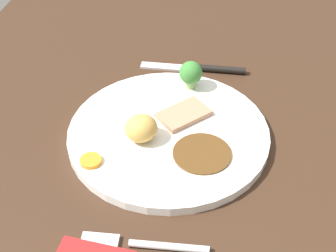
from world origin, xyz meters
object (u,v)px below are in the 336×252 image
Objects in this scene: meat_slice_main at (184,114)px; fork at (140,244)px; dinner_plate at (168,135)px; knife at (202,69)px; carrot_coin_front at (91,161)px; broccoli_floret at (191,73)px; roast_potato_left at (141,128)px.

meat_slice_main is 0.50× the size of fork.
dinner_plate is 18.68cm from knife.
carrot_coin_front reaches higher than knife.
fork is (-11.10, -9.39, -1.30)cm from carrot_coin_front.
broccoli_floret is at bearing -8.04° from dinner_plate.
meat_slice_main reaches higher than fork.
knife is at bearing -98.32° from fork.
broccoli_floret reaches higher than roast_potato_left.
dinner_plate is at bearing -93.84° from fork.
dinner_plate is at bearing 171.96° from broccoli_floret.
roast_potato_left reaches higher than fork.
broccoli_floret is at bearing -20.26° from roast_potato_left.
meat_slice_main is 16.17cm from carrot_coin_front.
dinner_plate reaches higher than knife.
broccoli_floret is (7.62, 0.09, 2.29)cm from meat_slice_main.
knife is at bearing -4.05° from meat_slice_main.
broccoli_floret reaches higher than dinner_plate.
fork is (-30.70, 1.39, -3.70)cm from broccoli_floret.
fork is (-17.03, -3.66, -2.99)cm from roast_potato_left.
fork is at bearing 176.33° from meat_slice_main.
fork is at bearing -139.78° from carrot_coin_front.
meat_slice_main is at bearing -98.17° from fork.
dinner_plate is at bearing -48.23° from carrot_coin_front.
dinner_plate is 12.00cm from broccoli_floret.
roast_potato_left reaches higher than carrot_coin_front.
broccoli_floret is 30.95cm from fork.
roast_potato_left is 17.67cm from fork.
dinner_plate is 3.88× the size of meat_slice_main.
broccoli_floret reaches higher than fork.
knife is at bearing -24.07° from carrot_coin_front.
roast_potato_left reaches higher than meat_slice_main.
fork is (-23.08, 1.48, -1.41)cm from meat_slice_main.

